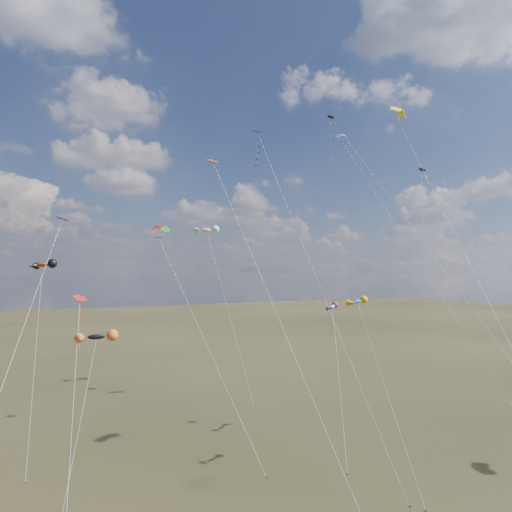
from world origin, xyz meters
name	(u,v)px	position (x,y,z in m)	size (l,w,h in m)	color
diamond_black_high	(342,153)	(16.89, 25.78, 33.41)	(8.18, 28.86, 39.04)	black
diamond_navy_tall	(266,169)	(2.15, 19.93, 28.62)	(3.25, 20.53, 33.37)	#090B4A
diamond_black_mid	(27,317)	(-20.96, 8.12, 14.60)	(7.34, 9.94, 21.36)	black
diamond_red_low	(79,330)	(-17.09, 16.95, 12.53)	(2.36, 11.25, 15.41)	red
diamond_navy_right	(428,209)	(17.05, 11.10, 24.01)	(7.59, 22.26, 28.69)	#0C1E47
diamond_orange_center	(247,242)	(-4.19, 11.21, 19.98)	(3.08, 22.15, 28.48)	#E54D12
parafoil_yellow	(399,110)	(11.16, 9.10, 33.09)	(2.92, 19.33, 33.90)	yellow
parafoil_blue_white	(344,137)	(16.97, 25.58, 35.53)	(9.27, 21.59, 36.41)	blue
parafoil_tricolor	(159,228)	(-9.62, 20.03, 21.63)	(8.24, 10.84, 22.30)	yellow
novelty_black_orange	(96,337)	(-15.92, 15.15, 12.07)	(4.41, 6.28, 12.61)	black
novelty_orange_black	(42,265)	(-19.79, 27.83, 18.02)	(2.79, 11.01, 18.65)	red
novelty_white_purple	(333,307)	(8.58, 16.58, 13.54)	(5.98, 9.81, 14.04)	white
novelty_redwhite_stripe	(207,230)	(3.41, 42.23, 23.69)	(3.64, 13.67, 24.47)	red
novelty_blue_yellow	(358,302)	(5.51, 8.46, 14.67)	(2.58, 8.81, 15.18)	blue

